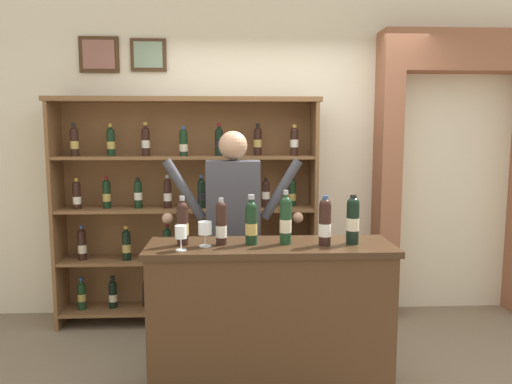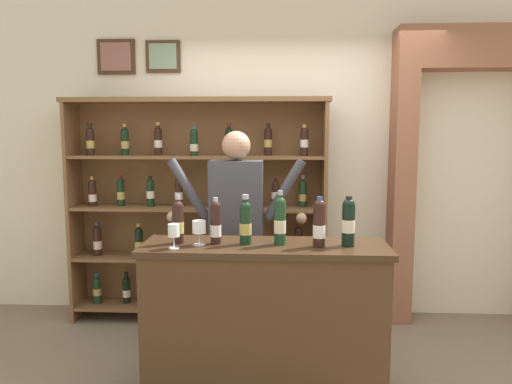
{
  "view_description": "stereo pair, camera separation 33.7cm",
  "coord_description": "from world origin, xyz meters",
  "px_view_note": "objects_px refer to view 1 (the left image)",
  "views": [
    {
      "loc": [
        -0.4,
        -2.99,
        1.7
      ],
      "look_at": [
        -0.25,
        0.36,
        1.27
      ],
      "focal_mm": 34.32,
      "sensor_mm": 36.0,
      "label": 1
    },
    {
      "loc": [
        -0.07,
        -2.99,
        1.7
      ],
      "look_at": [
        -0.25,
        0.36,
        1.27
      ],
      "focal_mm": 34.32,
      "sensor_mm": 36.0,
      "label": 2
    }
  ],
  "objects_px": {
    "wine_shelf": "(187,206)",
    "shopkeeper": "(233,218)",
    "tasting_bottle_grappa": "(286,220)",
    "tasting_bottle_chianti": "(325,222)",
    "tasting_bottle_prosecco": "(183,223)",
    "tasting_bottle_riserva": "(251,222)",
    "tasting_bottle_rosso": "(353,220)",
    "wine_glass_center": "(181,233)",
    "tasting_bottle_bianco": "(221,223)",
    "wine_glass_spare": "(205,230)",
    "tasting_counter": "(270,320)"
  },
  "relations": [
    {
      "from": "wine_shelf",
      "to": "shopkeeper",
      "type": "distance_m",
      "value": 0.78
    },
    {
      "from": "tasting_bottle_riserva",
      "to": "tasting_bottle_rosso",
      "type": "xyz_separation_m",
      "value": [
        0.63,
        -0.01,
        0.01
      ]
    },
    {
      "from": "tasting_bottle_chianti",
      "to": "tasting_bottle_riserva",
      "type": "bearing_deg",
      "value": 175.08
    },
    {
      "from": "tasting_counter",
      "to": "wine_glass_spare",
      "type": "distance_m",
      "value": 0.72
    },
    {
      "from": "tasting_bottle_prosecco",
      "to": "tasting_bottle_bianco",
      "type": "bearing_deg",
      "value": -0.1
    },
    {
      "from": "tasting_bottle_riserva",
      "to": "tasting_bottle_chianti",
      "type": "distance_m",
      "value": 0.46
    },
    {
      "from": "wine_shelf",
      "to": "tasting_bottle_grappa",
      "type": "bearing_deg",
      "value": -59.83
    },
    {
      "from": "tasting_bottle_prosecco",
      "to": "tasting_bottle_chianti",
      "type": "relative_size",
      "value": 0.99
    },
    {
      "from": "tasting_counter",
      "to": "tasting_bottle_prosecco",
      "type": "height_order",
      "value": "tasting_bottle_prosecco"
    },
    {
      "from": "tasting_bottle_chianti",
      "to": "wine_glass_spare",
      "type": "height_order",
      "value": "tasting_bottle_chianti"
    },
    {
      "from": "tasting_bottle_grappa",
      "to": "tasting_bottle_chianti",
      "type": "height_order",
      "value": "tasting_bottle_grappa"
    },
    {
      "from": "tasting_bottle_grappa",
      "to": "tasting_bottle_rosso",
      "type": "height_order",
      "value": "tasting_bottle_grappa"
    },
    {
      "from": "tasting_counter",
      "to": "tasting_bottle_rosso",
      "type": "xyz_separation_m",
      "value": [
        0.51,
        -0.02,
        0.65
      ]
    },
    {
      "from": "wine_shelf",
      "to": "tasting_bottle_grappa",
      "type": "relative_size",
      "value": 6.69
    },
    {
      "from": "wine_shelf",
      "to": "tasting_bottle_chianti",
      "type": "height_order",
      "value": "wine_shelf"
    },
    {
      "from": "shopkeeper",
      "to": "tasting_bottle_rosso",
      "type": "xyz_separation_m",
      "value": [
        0.75,
        -0.6,
        0.1
      ]
    },
    {
      "from": "tasting_bottle_prosecco",
      "to": "tasting_bottle_chianti",
      "type": "height_order",
      "value": "tasting_bottle_chianti"
    },
    {
      "from": "tasting_bottle_riserva",
      "to": "wine_glass_center",
      "type": "relative_size",
      "value": 2.08
    },
    {
      "from": "tasting_bottle_grappa",
      "to": "tasting_bottle_chianti",
      "type": "distance_m",
      "value": 0.24
    },
    {
      "from": "wine_shelf",
      "to": "tasting_bottle_riserva",
      "type": "distance_m",
      "value": 1.36
    },
    {
      "from": "shopkeeper",
      "to": "tasting_bottle_prosecco",
      "type": "relative_size",
      "value": 5.49
    },
    {
      "from": "tasting_bottle_rosso",
      "to": "wine_glass_center",
      "type": "xyz_separation_m",
      "value": [
        -1.06,
        -0.12,
        -0.05
      ]
    },
    {
      "from": "tasting_bottle_rosso",
      "to": "wine_glass_spare",
      "type": "bearing_deg",
      "value": -178.51
    },
    {
      "from": "wine_shelf",
      "to": "tasting_bottle_grappa",
      "type": "xyz_separation_m",
      "value": [
        0.73,
        -1.25,
        0.1
      ]
    },
    {
      "from": "wine_shelf",
      "to": "shopkeeper",
      "type": "relative_size",
      "value": 1.35
    },
    {
      "from": "tasting_bottle_riserva",
      "to": "tasting_bottle_rosso",
      "type": "height_order",
      "value": "tasting_bottle_riserva"
    },
    {
      "from": "tasting_bottle_bianco",
      "to": "tasting_bottle_chianti",
      "type": "relative_size",
      "value": 0.95
    },
    {
      "from": "tasting_counter",
      "to": "tasting_bottle_grappa",
      "type": "bearing_deg",
      "value": -1.24
    },
    {
      "from": "shopkeeper",
      "to": "tasting_bottle_bianco",
      "type": "xyz_separation_m",
      "value": [
        -0.07,
        -0.58,
        0.08
      ]
    },
    {
      "from": "shopkeeper",
      "to": "tasting_bottle_prosecco",
      "type": "height_order",
      "value": "shopkeeper"
    },
    {
      "from": "wine_shelf",
      "to": "tasting_bottle_rosso",
      "type": "distance_m",
      "value": 1.71
    },
    {
      "from": "tasting_bottle_prosecco",
      "to": "wine_glass_spare",
      "type": "height_order",
      "value": "tasting_bottle_prosecco"
    },
    {
      "from": "tasting_bottle_prosecco",
      "to": "tasting_bottle_riserva",
      "type": "height_order",
      "value": "tasting_bottle_riserva"
    },
    {
      "from": "tasting_bottle_chianti",
      "to": "wine_glass_center",
      "type": "relative_size",
      "value": 2.06
    },
    {
      "from": "wine_glass_spare",
      "to": "tasting_bottle_chianti",
      "type": "bearing_deg",
      "value": -0.14
    },
    {
      "from": "tasting_bottle_bianco",
      "to": "tasting_bottle_riserva",
      "type": "height_order",
      "value": "tasting_bottle_riserva"
    },
    {
      "from": "tasting_bottle_bianco",
      "to": "wine_glass_spare",
      "type": "xyz_separation_m",
      "value": [
        -0.1,
        -0.04,
        -0.03
      ]
    },
    {
      "from": "tasting_bottle_bianco",
      "to": "wine_glass_spare",
      "type": "height_order",
      "value": "tasting_bottle_bianco"
    },
    {
      "from": "shopkeeper",
      "to": "tasting_bottle_prosecco",
      "type": "distance_m",
      "value": 0.67
    },
    {
      "from": "tasting_bottle_prosecco",
      "to": "tasting_bottle_riserva",
      "type": "xyz_separation_m",
      "value": [
        0.43,
        -0.01,
        0.0
      ]
    },
    {
      "from": "wine_shelf",
      "to": "wine_glass_spare",
      "type": "height_order",
      "value": "wine_shelf"
    },
    {
      "from": "tasting_bottle_rosso",
      "to": "shopkeeper",
      "type": "bearing_deg",
      "value": 141.1
    },
    {
      "from": "tasting_bottle_bianco",
      "to": "tasting_bottle_riserva",
      "type": "distance_m",
      "value": 0.19
    },
    {
      "from": "wine_shelf",
      "to": "tasting_bottle_bianco",
      "type": "height_order",
      "value": "wine_shelf"
    },
    {
      "from": "shopkeeper",
      "to": "tasting_bottle_chianti",
      "type": "distance_m",
      "value": 0.85
    },
    {
      "from": "tasting_bottle_bianco",
      "to": "wine_glass_center",
      "type": "xyz_separation_m",
      "value": [
        -0.24,
        -0.14,
        -0.03
      ]
    },
    {
      "from": "tasting_bottle_grappa",
      "to": "tasting_bottle_prosecco",
      "type": "bearing_deg",
      "value": 179.57
    },
    {
      "from": "tasting_bottle_grappa",
      "to": "wine_glass_center",
      "type": "height_order",
      "value": "tasting_bottle_grappa"
    },
    {
      "from": "wine_shelf",
      "to": "tasting_bottle_riserva",
      "type": "xyz_separation_m",
      "value": [
        0.51,
        -1.25,
        0.09
      ]
    },
    {
      "from": "tasting_bottle_rosso",
      "to": "wine_glass_spare",
      "type": "distance_m",
      "value": 0.92
    }
  ]
}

